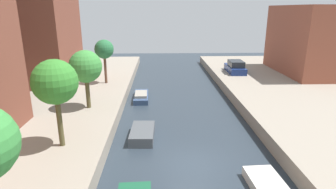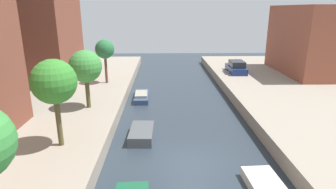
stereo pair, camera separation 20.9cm
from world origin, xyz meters
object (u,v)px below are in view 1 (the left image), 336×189
at_px(low_block_right, 324,40).
at_px(street_tree_4, 104,50).
at_px(street_tree_3, 86,67).
at_px(street_tree_2, 55,83).
at_px(moored_boat_left_3, 142,134).
at_px(parked_car, 235,67).
at_px(moored_boat_left_4, 141,96).

distance_m(low_block_right, street_tree_4, 25.81).
bearing_deg(street_tree_3, low_block_right, 25.45).
relative_size(street_tree_2, moored_boat_left_3, 1.61).
bearing_deg(low_block_right, moored_boat_left_3, -143.18).
bearing_deg(low_block_right, street_tree_3, -154.55).
relative_size(street_tree_4, moored_boat_left_3, 1.46).
height_order(street_tree_2, parked_car, street_tree_2).
xyz_separation_m(street_tree_3, parked_car, (15.00, 12.44, -2.66)).
bearing_deg(parked_car, street_tree_4, -162.68).
bearing_deg(street_tree_2, street_tree_4, 90.00).
bearing_deg(street_tree_4, moored_boat_left_3, -68.77).
relative_size(street_tree_3, street_tree_4, 1.00).
distance_m(street_tree_3, parked_car, 19.67).
xyz_separation_m(street_tree_3, street_tree_4, (0.00, 7.76, 0.23)).
bearing_deg(street_tree_2, low_block_right, 36.12).
xyz_separation_m(low_block_right, moored_boat_left_3, (-21.01, -15.73, -4.63)).
bearing_deg(moored_boat_left_4, street_tree_3, -127.30).
bearing_deg(moored_boat_left_3, street_tree_2, -147.37).
distance_m(street_tree_3, moored_boat_left_4, 7.46).
height_order(street_tree_4, parked_car, street_tree_4).
xyz_separation_m(street_tree_2, parked_car, (15.00, 18.90, -3.11)).
relative_size(street_tree_3, moored_boat_left_4, 1.16).
distance_m(street_tree_2, street_tree_4, 14.22).
bearing_deg(street_tree_2, moored_boat_left_3, 32.63).
distance_m(street_tree_3, street_tree_4, 7.76).
height_order(street_tree_2, moored_boat_left_4, street_tree_2).
bearing_deg(street_tree_4, low_block_right, 9.70).
height_order(low_block_right, parked_car, low_block_right).
bearing_deg(moored_boat_left_3, parked_car, 56.63).
bearing_deg(moored_boat_left_4, parked_car, 33.55).
height_order(low_block_right, street_tree_4, low_block_right).
bearing_deg(street_tree_4, street_tree_3, -90.00).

